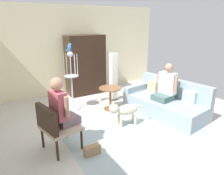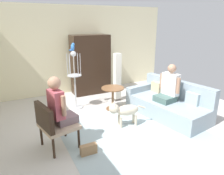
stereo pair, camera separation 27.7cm
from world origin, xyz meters
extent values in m
plane|color=beige|center=(0.00, 0.00, 0.00)|extent=(6.87, 6.87, 0.00)
cube|color=beige|center=(0.00, 2.92, 1.36)|extent=(6.05, 0.12, 2.71)
cube|color=#9EB2B7|center=(0.03, -0.28, 0.00)|extent=(2.83, 2.40, 0.01)
cube|color=#8EA0AD|center=(1.20, -0.01, 0.20)|extent=(1.25, 2.13, 0.40)
cube|color=#8EA0AD|center=(1.57, 0.05, 0.62)|extent=(0.50, 2.01, 0.44)
cube|color=#8EA0AD|center=(1.05, 0.89, 0.48)|extent=(0.95, 0.33, 0.17)
cube|color=#9EB2B7|center=(1.53, -0.47, 0.54)|extent=(0.15, 0.33, 0.28)
cube|color=gray|center=(1.44, 0.08, 0.54)|extent=(0.15, 0.32, 0.28)
cube|color=#C6B284|center=(1.35, 0.62, 0.54)|extent=(0.14, 0.29, 0.28)
cylinder|color=black|center=(-1.29, 0.15, 0.20)|extent=(0.04, 0.04, 0.39)
cylinder|color=black|center=(-1.17, -0.37, 0.20)|extent=(0.04, 0.04, 0.39)
cylinder|color=black|center=(-1.76, 0.04, 0.20)|extent=(0.04, 0.04, 0.39)
cylinder|color=black|center=(-1.65, -0.48, 0.20)|extent=(0.04, 0.04, 0.39)
cube|color=tan|center=(-1.47, -0.16, 0.42)|extent=(0.71, 0.75, 0.06)
cube|color=black|center=(-1.72, -0.22, 0.67)|extent=(0.22, 0.64, 0.43)
cube|color=#435F5A|center=(1.10, -0.03, 0.47)|extent=(0.47, 0.48, 0.14)
cube|color=white|center=(1.27, 0.00, 0.80)|extent=(0.25, 0.44, 0.52)
sphere|color=#A57A60|center=(1.27, 0.00, 1.18)|extent=(0.20, 0.20, 0.20)
cylinder|color=#A57A60|center=(1.27, -0.25, 0.83)|extent=(0.08, 0.08, 0.37)
cylinder|color=#A57A60|center=(1.19, 0.24, 0.83)|extent=(0.08, 0.08, 0.37)
cube|color=#725C62|center=(-1.33, -0.13, 0.52)|extent=(0.44, 0.41, 0.14)
cube|color=#B24C59|center=(-1.49, -0.17, 0.85)|extent=(0.25, 0.37, 0.51)
sphere|color=#A57A60|center=(-1.49, -0.17, 1.24)|extent=(0.22, 0.22, 0.22)
cylinder|color=#A57A60|center=(-1.49, 0.05, 0.87)|extent=(0.08, 0.08, 0.36)
cylinder|color=#A57A60|center=(-1.40, -0.36, 0.87)|extent=(0.08, 0.08, 0.36)
cylinder|color=brown|center=(0.20, 0.94, 0.59)|extent=(0.59, 0.59, 0.02)
cylinder|color=brown|center=(0.20, 0.94, 0.29)|extent=(0.06, 0.06, 0.58)
cylinder|color=brown|center=(0.20, 0.94, 0.01)|extent=(0.34, 0.34, 0.03)
ellipsoid|color=beige|center=(0.08, -0.02, 0.37)|extent=(0.53, 0.33, 0.24)
sphere|color=beige|center=(-0.23, 0.04, 0.44)|extent=(0.22, 0.22, 0.22)
cone|color=beige|center=(-0.24, -0.01, 0.55)|extent=(0.06, 0.06, 0.06)
cone|color=beige|center=(-0.22, 0.10, 0.55)|extent=(0.06, 0.06, 0.06)
cylinder|color=beige|center=(0.40, -0.08, 0.41)|extent=(0.18, 0.07, 0.10)
cylinder|color=beige|center=(-0.11, -0.05, 0.12)|extent=(0.06, 0.06, 0.25)
cylinder|color=beige|center=(-0.08, 0.09, 0.12)|extent=(0.06, 0.06, 0.25)
cylinder|color=beige|center=(0.23, -0.12, 0.12)|extent=(0.06, 0.06, 0.25)
cylinder|color=beige|center=(0.26, 0.02, 0.12)|extent=(0.06, 0.06, 0.25)
cylinder|color=silver|center=(-0.64, 1.49, 0.01)|extent=(0.36, 0.36, 0.03)
cylinder|color=silver|center=(-0.64, 1.49, 0.44)|extent=(0.04, 0.04, 0.89)
cylinder|color=silver|center=(-0.64, 1.49, 0.90)|extent=(0.36, 0.36, 0.02)
cylinder|color=silver|center=(-0.46, 1.49, 1.18)|extent=(0.01, 0.01, 0.55)
cylinder|color=silver|center=(-0.50, 1.59, 1.18)|extent=(0.01, 0.01, 0.55)
cylinder|color=silver|center=(-0.58, 1.65, 1.18)|extent=(0.01, 0.01, 0.55)
cylinder|color=silver|center=(-0.69, 1.65, 1.18)|extent=(0.01, 0.01, 0.55)
cylinder|color=silver|center=(-0.78, 1.59, 1.18)|extent=(0.01, 0.01, 0.55)
cylinder|color=silver|center=(-0.81, 1.49, 1.18)|extent=(0.01, 0.01, 0.55)
cylinder|color=silver|center=(-0.78, 1.38, 1.18)|extent=(0.01, 0.01, 0.55)
cylinder|color=silver|center=(-0.69, 1.32, 1.18)|extent=(0.01, 0.01, 0.55)
cylinder|color=silver|center=(-0.58, 1.32, 1.18)|extent=(0.01, 0.01, 0.55)
cylinder|color=silver|center=(-0.50, 1.38, 1.18)|extent=(0.01, 0.01, 0.55)
sphere|color=silver|center=(-0.64, 1.49, 1.45)|extent=(0.15, 0.15, 0.15)
ellipsoid|color=blue|center=(-0.65, 1.49, 1.61)|extent=(0.09, 0.10, 0.17)
sphere|color=blue|center=(-0.63, 1.49, 1.69)|extent=(0.07, 0.07, 0.07)
cone|color=#D8BF4C|center=(-0.59, 1.49, 1.69)|extent=(0.03, 0.02, 0.02)
ellipsoid|color=blue|center=(-0.69, 1.49, 1.55)|extent=(0.12, 0.03, 0.04)
cube|color=#4C4742|center=(0.63, 1.50, 0.03)|extent=(0.20, 0.20, 0.06)
cube|color=white|center=(0.63, 1.50, 0.72)|extent=(0.18, 0.18, 1.32)
cube|color=black|center=(0.21, 2.51, 0.92)|extent=(1.17, 0.56, 1.84)
cube|color=#99724C|center=(-1.09, -0.64, 0.09)|extent=(0.30, 0.10, 0.19)
camera|label=1|loc=(-2.41, -3.54, 2.24)|focal=33.91mm
camera|label=2|loc=(-2.17, -3.68, 2.24)|focal=33.91mm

